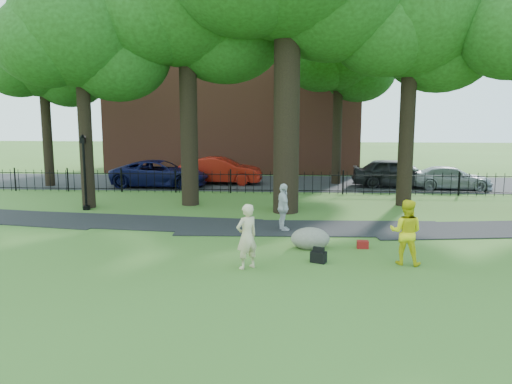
# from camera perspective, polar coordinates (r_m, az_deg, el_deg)

# --- Properties ---
(ground) EXTENTS (120.00, 120.00, 0.00)m
(ground) POSITION_cam_1_polar(r_m,az_deg,el_deg) (15.04, 3.22, -7.55)
(ground) COLOR #3C5E21
(ground) RESTS_ON ground
(footpath) EXTENTS (36.07, 3.85, 0.03)m
(footpath) POSITION_cam_1_polar(r_m,az_deg,el_deg) (18.83, 6.39, -4.18)
(footpath) COLOR black
(footpath) RESTS_ON ground
(street) EXTENTS (80.00, 7.00, 0.02)m
(street) POSITION_cam_1_polar(r_m,az_deg,el_deg) (30.71, 3.52, 1.00)
(street) COLOR black
(street) RESTS_ON ground
(iron_fence) EXTENTS (44.00, 0.04, 1.20)m
(iron_fence) POSITION_cam_1_polar(r_m,az_deg,el_deg) (26.67, 3.49, 1.08)
(iron_fence) COLOR black
(iron_fence) RESTS_ON ground
(brick_building) EXTENTS (18.00, 8.00, 12.00)m
(brick_building) POSITION_cam_1_polar(r_m,az_deg,el_deg) (38.67, -2.39, 11.58)
(brick_building) COLOR brown
(brick_building) RESTS_ON ground
(tree_row) EXTENTS (26.82, 7.96, 12.42)m
(tree_row) POSITION_cam_1_polar(r_m,az_deg,el_deg) (23.14, 4.98, 18.63)
(tree_row) COLOR black
(tree_row) RESTS_ON ground
(woman) EXTENTS (0.79, 0.76, 1.83)m
(woman) POSITION_cam_1_polar(r_m,az_deg,el_deg) (13.83, -1.06, -5.10)
(woman) COLOR beige
(woman) RESTS_ON ground
(man) EXTENTS (1.09, 0.97, 1.88)m
(man) POSITION_cam_1_polar(r_m,az_deg,el_deg) (14.85, 16.76, -4.40)
(man) COLOR yellow
(man) RESTS_ON ground
(pedestrian) EXTENTS (0.71, 1.11, 1.76)m
(pedestrian) POSITION_cam_1_polar(r_m,az_deg,el_deg) (18.22, 3.15, -1.77)
(pedestrian) COLOR silver
(pedestrian) RESTS_ON ground
(boulder) EXTENTS (1.41, 1.18, 0.72)m
(boulder) POSITION_cam_1_polar(r_m,az_deg,el_deg) (16.11, 6.22, -5.12)
(boulder) COLOR slate
(boulder) RESTS_ON ground
(lamppost) EXTENTS (0.33, 0.33, 3.37)m
(lamppost) POSITION_cam_1_polar(r_m,az_deg,el_deg) (23.34, -19.00, 2.06)
(lamppost) COLOR black
(lamppost) RESTS_ON ground
(backpack) EXTENTS (0.51, 0.42, 0.33)m
(backpack) POSITION_cam_1_polar(r_m,az_deg,el_deg) (14.66, 7.15, -7.38)
(backpack) COLOR black
(backpack) RESTS_ON ground
(red_bag) EXTENTS (0.37, 0.24, 0.25)m
(red_bag) POSITION_cam_1_polar(r_m,az_deg,el_deg) (16.39, 12.09, -5.89)
(red_bag) COLOR maroon
(red_bag) RESTS_ON ground
(red_sedan) EXTENTS (4.99, 1.94, 1.62)m
(red_sedan) POSITION_cam_1_polar(r_m,az_deg,el_deg) (30.39, -4.03, 2.45)
(red_sedan) COLOR maroon
(red_sedan) RESTS_ON ground
(navy_van) EXTENTS (5.67, 2.73, 1.56)m
(navy_van) POSITION_cam_1_polar(r_m,az_deg,el_deg) (29.65, -10.89, 2.08)
(navy_van) COLOR #0A0D36
(navy_van) RESTS_ON ground
(grey_car) EXTENTS (5.08, 2.39, 1.68)m
(grey_car) POSITION_cam_1_polar(r_m,az_deg,el_deg) (30.08, 15.64, 2.13)
(grey_car) COLOR black
(grey_car) RESTS_ON ground
(silver_car) EXTENTS (4.56, 2.29, 1.27)m
(silver_car) POSITION_cam_1_polar(r_m,az_deg,el_deg) (30.31, 21.41, 1.50)
(silver_car) COLOR #94979C
(silver_car) RESTS_ON ground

